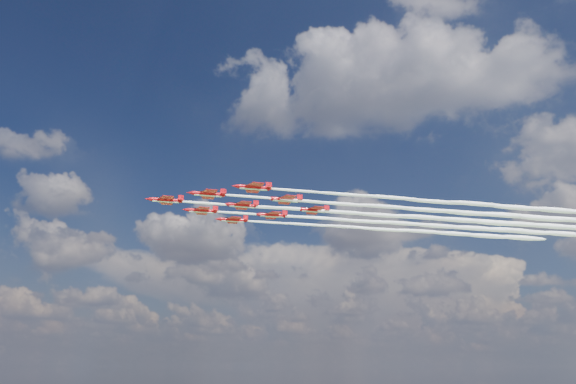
# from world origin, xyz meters

# --- Properties ---
(jet_lead) EXTENTS (98.87, 69.46, 2.33)m
(jet_lead) POSITION_xyz_m (23.63, 16.19, 78.23)
(jet_lead) COLOR red
(jet_row2_port) EXTENTS (98.87, 69.46, 2.33)m
(jet_row2_port) POSITION_xyz_m (35.91, 15.28, 78.23)
(jet_row2_port) COLOR red
(jet_row2_starb) EXTENTS (98.87, 69.46, 2.33)m
(jet_row2_starb) POSITION_xyz_m (27.10, 28.00, 78.23)
(jet_row2_starb) COLOR red
(jet_row3_port) EXTENTS (98.87, 69.46, 2.33)m
(jet_row3_port) POSITION_xyz_m (48.18, 14.37, 78.23)
(jet_row3_port) COLOR red
(jet_row3_centre) EXTENTS (98.87, 69.46, 2.33)m
(jet_row3_centre) POSITION_xyz_m (39.37, 27.09, 78.23)
(jet_row3_centre) COLOR red
(jet_row3_starb) EXTENTS (98.87, 69.46, 2.33)m
(jet_row3_starb) POSITION_xyz_m (30.57, 39.81, 78.23)
(jet_row3_starb) COLOR red
(jet_row4_port) EXTENTS (98.87, 69.46, 2.33)m
(jet_row4_port) POSITION_xyz_m (51.65, 26.18, 78.23)
(jet_row4_port) COLOR red
(jet_row4_starb) EXTENTS (98.87, 69.46, 2.33)m
(jet_row4_starb) POSITION_xyz_m (42.84, 38.90, 78.23)
(jet_row4_starb) COLOR red
(jet_tail) EXTENTS (98.87, 69.46, 2.33)m
(jet_tail) POSITION_xyz_m (55.11, 37.99, 78.23)
(jet_tail) COLOR red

